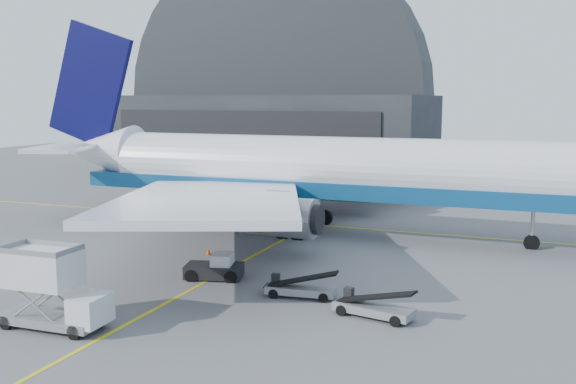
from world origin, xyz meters
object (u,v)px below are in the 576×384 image
at_px(belt_loader_a, 300,289).
at_px(belt_loader_b, 373,307).
at_px(catering_truck, 50,289).
at_px(airliner, 305,170).
at_px(pushback_tug, 216,269).

bearing_deg(belt_loader_a, belt_loader_b, -27.81).
distance_m(catering_truck, belt_loader_b, 16.57).
height_order(airliner, catering_truck, airliner).
distance_m(catering_truck, belt_loader_a, 13.70).
relative_size(airliner, catering_truck, 9.40).
bearing_deg(belt_loader_b, belt_loader_a, 170.37).
xyz_separation_m(catering_truck, belt_loader_b, (14.68, 7.55, -1.47)).
bearing_deg(catering_truck, belt_loader_a, 41.44).
bearing_deg(catering_truck, belt_loader_b, 25.14).
relative_size(airliner, pushback_tug, 13.61).
relative_size(catering_truck, pushback_tug, 1.45).
height_order(airliner, pushback_tug, airliner).
xyz_separation_m(airliner, belt_loader_b, (11.09, -19.69, -4.83)).
relative_size(catering_truck, belt_loader_b, 1.25).
xyz_separation_m(airliner, belt_loader_a, (6.29, -17.86, -4.86)).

